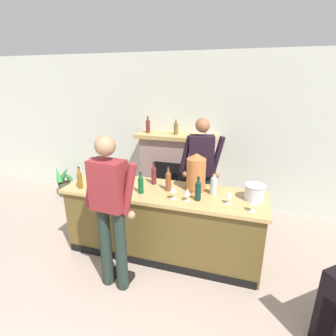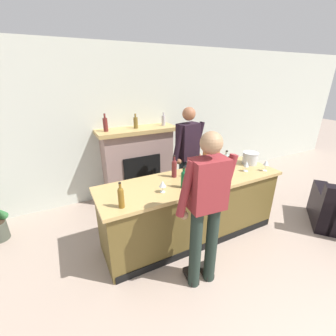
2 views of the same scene
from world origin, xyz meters
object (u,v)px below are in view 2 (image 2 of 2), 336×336
(person_bartender, at_px, (188,155))
(wine_glass_by_dispenser, at_px, (163,184))
(wine_glass_front_left, at_px, (246,164))
(fireplace_stone, at_px, (138,163))
(person_customer, at_px, (206,208))
(wine_bottle_cabernet_heavy, at_px, (228,167))
(wine_bottle_riesling_slim, at_px, (226,161))
(wine_bottle_chardonnay_pale, at_px, (184,179))
(wine_glass_near_bucket, at_px, (266,163))
(wine_bottle_rose_blush, at_px, (174,168))
(wine_glass_back_row, at_px, (214,173))
(wine_glass_front_right, at_px, (224,172))
(ice_bucket_steel, at_px, (250,158))
(wine_bottle_merlot_tall, at_px, (196,168))
(wine_bottle_port_short, at_px, (121,197))
(copper_dispenser, at_px, (211,154))

(person_bartender, bearing_deg, wine_glass_by_dispenser, -135.93)
(person_bartender, relative_size, wine_glass_front_left, 10.99)
(fireplace_stone, xyz_separation_m, person_customer, (-0.09, -2.27, 0.30))
(wine_bottle_cabernet_heavy, bearing_deg, person_customer, -142.98)
(fireplace_stone, relative_size, wine_bottle_riesling_slim, 5.74)
(wine_bottle_chardonnay_pale, distance_m, wine_glass_near_bucket, 1.35)
(wine_bottle_rose_blush, xyz_separation_m, wine_glass_back_row, (0.39, -0.38, -0.02))
(wine_glass_by_dispenser, bearing_deg, person_bartender, 44.07)
(wine_bottle_chardonnay_pale, bearing_deg, wine_bottle_riesling_slim, 15.14)
(wine_bottle_cabernet_heavy, bearing_deg, wine_glass_front_left, 2.57)
(fireplace_stone, height_order, wine_bottle_riesling_slim, fireplace_stone)
(fireplace_stone, distance_m, person_bartender, 1.05)
(fireplace_stone, bearing_deg, wine_bottle_rose_blush, -87.78)
(wine_glass_front_right, bearing_deg, wine_glass_near_bucket, -3.90)
(wine_bottle_chardonnay_pale, bearing_deg, wine_glass_near_bucket, -3.92)
(fireplace_stone, xyz_separation_m, wine_glass_by_dispenser, (-0.28, -1.66, 0.34))
(ice_bucket_steel, relative_size, wine_glass_by_dispenser, 1.63)
(wine_bottle_chardonnay_pale, relative_size, wine_bottle_merlot_tall, 0.86)
(wine_bottle_riesling_slim, relative_size, wine_bottle_port_short, 0.98)
(copper_dispenser, xyz_separation_m, wine_glass_by_dispenser, (-0.92, -0.29, -0.14))
(copper_dispenser, relative_size, wine_bottle_port_short, 1.67)
(wine_bottle_merlot_tall, relative_size, wine_glass_front_right, 2.07)
(copper_dispenser, xyz_separation_m, wine_glass_front_right, (-0.03, -0.34, -0.14))
(ice_bucket_steel, height_order, wine_bottle_cabernet_heavy, wine_bottle_cabernet_heavy)
(wine_bottle_riesling_slim, bearing_deg, wine_bottle_cabernet_heavy, -123.81)
(fireplace_stone, height_order, wine_glass_back_row, fireplace_stone)
(wine_bottle_port_short, bearing_deg, wine_glass_front_right, 2.15)
(wine_glass_near_bucket, bearing_deg, wine_bottle_port_short, -179.92)
(wine_bottle_port_short, bearing_deg, fireplace_stone, 65.06)
(person_customer, distance_m, copper_dispenser, 1.17)
(wine_bottle_port_short, bearing_deg, wine_bottle_rose_blush, 26.21)
(fireplace_stone, relative_size, wine_glass_front_left, 10.21)
(wine_bottle_merlot_tall, relative_size, wine_glass_back_row, 1.95)
(wine_glass_front_left, height_order, wine_glass_near_bucket, wine_glass_near_bucket)
(wine_glass_by_dispenser, bearing_deg, fireplace_stone, 80.29)
(copper_dispenser, bearing_deg, ice_bucket_steel, -5.83)
(fireplace_stone, bearing_deg, copper_dispenser, -65.00)
(wine_glass_front_left, bearing_deg, wine_bottle_rose_blush, 163.52)
(copper_dispenser, distance_m, wine_glass_by_dispenser, 0.98)
(wine_glass_front_right, bearing_deg, wine_bottle_port_short, -177.85)
(wine_glass_by_dispenser, bearing_deg, wine_bottle_cabernet_heavy, 0.21)
(wine_bottle_riesling_slim, bearing_deg, wine_glass_by_dispenser, -168.87)
(fireplace_stone, height_order, person_customer, person_customer)
(copper_dispenser, height_order, wine_bottle_port_short, copper_dispenser)
(ice_bucket_steel, xyz_separation_m, wine_bottle_chardonnay_pale, (-1.36, -0.22, 0.03))
(wine_glass_back_row, bearing_deg, wine_bottle_riesling_slim, 33.17)
(person_customer, height_order, wine_glass_near_bucket, person_customer)
(wine_bottle_chardonnay_pale, distance_m, wine_bottle_cabernet_heavy, 0.72)
(wine_bottle_rose_blush, height_order, wine_glass_near_bucket, wine_bottle_rose_blush)
(person_customer, relative_size, wine_glass_near_bucket, 10.43)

